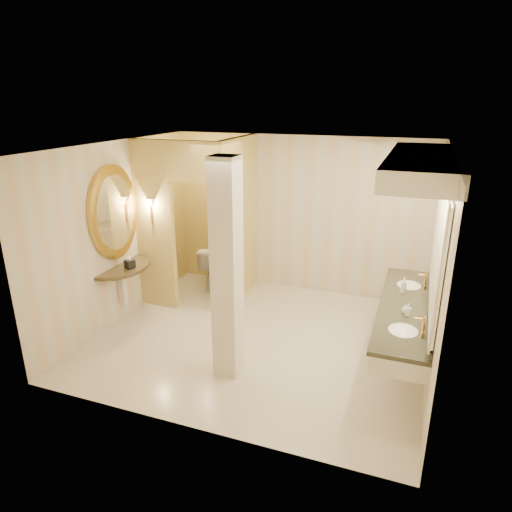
% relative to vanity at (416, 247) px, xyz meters
% --- Properties ---
extents(floor, '(4.50, 4.50, 0.00)m').
position_rel_vanity_xyz_m(floor, '(-1.98, 0.05, -1.63)').
color(floor, beige).
rests_on(floor, ground).
extents(ceiling, '(4.50, 4.50, 0.00)m').
position_rel_vanity_xyz_m(ceiling, '(-1.98, 0.05, 1.07)').
color(ceiling, silver).
rests_on(ceiling, wall_back).
extents(wall_back, '(4.50, 0.02, 2.70)m').
position_rel_vanity_xyz_m(wall_back, '(-1.98, 2.05, -0.28)').
color(wall_back, beige).
rests_on(wall_back, floor).
extents(wall_front, '(4.50, 0.02, 2.70)m').
position_rel_vanity_xyz_m(wall_front, '(-1.98, -1.95, -0.28)').
color(wall_front, beige).
rests_on(wall_front, floor).
extents(wall_left, '(0.02, 4.00, 2.70)m').
position_rel_vanity_xyz_m(wall_left, '(-4.23, 0.05, -0.28)').
color(wall_left, beige).
rests_on(wall_left, floor).
extents(wall_right, '(0.02, 4.00, 2.70)m').
position_rel_vanity_xyz_m(wall_right, '(0.27, 0.05, -0.28)').
color(wall_right, beige).
rests_on(wall_right, floor).
extents(toilet_closet, '(1.50, 1.55, 2.70)m').
position_rel_vanity_xyz_m(toilet_closet, '(-3.11, 1.02, -0.24)').
color(toilet_closet, '#E3CF77').
rests_on(toilet_closet, floor).
extents(wall_sconce, '(0.14, 0.14, 0.42)m').
position_rel_vanity_xyz_m(wall_sconce, '(-3.90, 0.48, 0.10)').
color(wall_sconce, '#C78540').
rests_on(wall_sconce, toilet_closet).
extents(vanity, '(0.75, 2.69, 2.09)m').
position_rel_vanity_xyz_m(vanity, '(0.00, 0.00, 0.00)').
color(vanity, silver).
rests_on(vanity, floor).
extents(console_shelf, '(1.07, 1.07, 1.98)m').
position_rel_vanity_xyz_m(console_shelf, '(-4.19, -0.06, -0.28)').
color(console_shelf, black).
rests_on(console_shelf, floor).
extents(pillar, '(0.30, 0.30, 2.70)m').
position_rel_vanity_xyz_m(pillar, '(-2.05, -0.85, -0.28)').
color(pillar, silver).
rests_on(pillar, floor).
extents(tissue_box, '(0.16, 0.16, 0.12)m').
position_rel_vanity_xyz_m(tissue_box, '(-3.97, -0.08, -0.69)').
color(tissue_box, black).
rests_on(tissue_box, console_shelf).
extents(toilet, '(0.64, 0.86, 0.79)m').
position_rel_vanity_xyz_m(toilet, '(-3.42, 1.59, -1.24)').
color(toilet, white).
rests_on(toilet, floor).
extents(soap_bottle_a, '(0.07, 0.07, 0.14)m').
position_rel_vanity_xyz_m(soap_bottle_a, '(-0.01, -0.28, -0.68)').
color(soap_bottle_a, beige).
rests_on(soap_bottle_a, vanity).
extents(soap_bottle_b, '(0.10, 0.10, 0.11)m').
position_rel_vanity_xyz_m(soap_bottle_b, '(-0.04, -0.23, -0.70)').
color(soap_bottle_b, silver).
rests_on(soap_bottle_b, vanity).
extents(soap_bottle_c, '(0.09, 0.09, 0.21)m').
position_rel_vanity_xyz_m(soap_bottle_c, '(-0.10, 0.38, -0.65)').
color(soap_bottle_c, '#C6B28C').
rests_on(soap_bottle_c, vanity).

